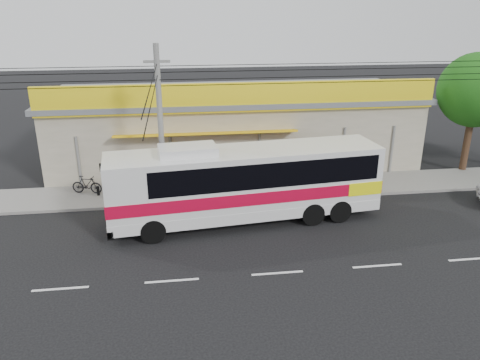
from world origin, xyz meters
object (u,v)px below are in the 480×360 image
Objects in this scene: coach_bus at (250,179)px; motorbike_red at (184,181)px; utility_pole at (158,75)px; tree_near at (479,93)px; motorbike_dark at (87,185)px.

coach_bus is 6.61× the size of motorbike_red.
utility_pole is (-0.99, -1.98, 5.96)m from motorbike_red.
coach_bus is 1.79× the size of tree_near.
motorbike_dark is (-5.15, 0.25, -0.01)m from motorbike_red.
motorbike_red is at bearing 63.45° from utility_pole.
coach_bus is at bearing -166.97° from motorbike_red.
utility_pole reaches higher than coach_bus.
tree_near is (14.17, 5.07, 2.76)m from coach_bus.
tree_near is at bearing 9.93° from utility_pole.
motorbike_dark is at bearing 62.64° from motorbike_red.
tree_near reaches higher than motorbike_dark.
motorbike_dark is at bearing 146.86° from coach_bus.
tree_near is (18.14, 3.18, -1.79)m from utility_pole.
coach_bus is 6.33m from utility_pole.
motorbike_red is 6.36m from utility_pole.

